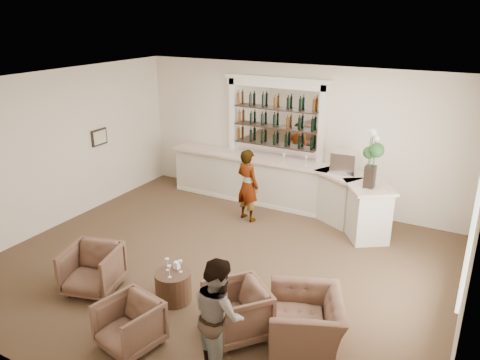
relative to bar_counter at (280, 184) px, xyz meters
name	(u,v)px	position (x,y,z in m)	size (l,w,h in m)	color
ground	(220,265)	(0.16, -3.00, -0.57)	(8.00, 8.00, 0.00)	brown
room_shell	(247,134)	(0.33, -2.29, 1.77)	(8.04, 7.02, 3.32)	beige
bar_counter	(280,184)	(0.00, 0.00, 0.00)	(5.72, 1.80, 1.14)	beige
back_bar_alcove	(275,118)	(-0.34, 0.41, 1.46)	(2.64, 0.25, 3.00)	white
cocktail_table	(173,286)	(0.08, -4.31, -0.32)	(0.58, 0.58, 0.50)	#4B3320
sommelier	(248,185)	(-0.34, -0.97, 0.24)	(0.59, 0.39, 1.62)	gray
guest	(219,315)	(1.49, -5.24, 0.22)	(0.77, 0.60, 1.59)	gray
armchair_left	(92,269)	(-1.27, -4.72, -0.18)	(0.84, 0.86, 0.78)	brown
armchair_center	(129,325)	(0.21, -5.50, -0.22)	(0.75, 0.78, 0.71)	brown
armchair_right	(237,311)	(1.38, -4.58, -0.18)	(0.83, 0.86, 0.78)	brown
armchair_far	(306,321)	(2.32, -4.29, -0.20)	(1.14, 0.99, 0.74)	brown
espresso_machine	(345,162)	(1.52, -0.06, 0.80)	(0.53, 0.44, 0.46)	silver
flower_vase	(372,155)	(2.22, -0.70, 1.23)	(0.31, 0.31, 1.17)	black
wine_glass_bar_left	(306,160)	(0.62, 0.03, 0.67)	(0.07, 0.07, 0.21)	white
wine_glass_bar_right	(284,158)	(0.10, -0.03, 0.67)	(0.07, 0.07, 0.21)	white
wine_glass_tbl_a	(167,264)	(-0.04, -4.28, 0.03)	(0.07, 0.07, 0.21)	white
wine_glass_tbl_b	(180,266)	(0.18, -4.23, 0.03)	(0.07, 0.07, 0.21)	white
wine_glass_tbl_c	(169,271)	(0.12, -4.44, 0.03)	(0.07, 0.07, 0.21)	white
napkin_holder	(177,265)	(0.06, -4.17, -0.01)	(0.08, 0.08, 0.12)	white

